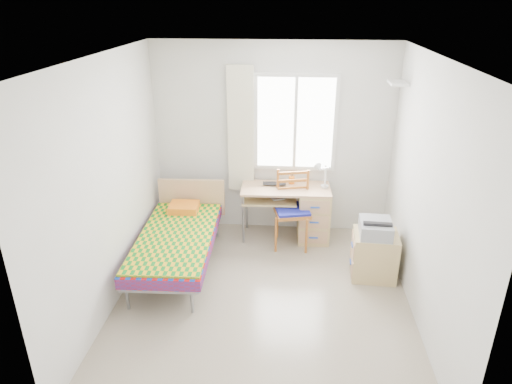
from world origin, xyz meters
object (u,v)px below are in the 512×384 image
at_px(cabinet, 374,255).
at_px(bed, 178,237).
at_px(chair, 293,205).
at_px(desk, 308,211).
at_px(printer, 376,228).

bearing_deg(cabinet, bed, -177.56).
bearing_deg(bed, chair, 23.87).
bearing_deg(desk, printer, -51.85).
bearing_deg(printer, bed, -178.07).
relative_size(cabinet, printer, 1.29).
relative_size(desk, cabinet, 2.16).
relative_size(bed, printer, 4.42).
distance_m(chair, cabinet, 1.24).
xyz_separation_m(desk, chair, (-0.22, -0.17, 0.16)).
distance_m(bed, cabinet, 2.36).
distance_m(bed, desk, 1.81).
xyz_separation_m(bed, chair, (1.38, 0.67, 0.17)).
height_order(desk, cabinet, desk).
bearing_deg(chair, cabinet, -48.29).
bearing_deg(cabinet, desk, 134.32).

